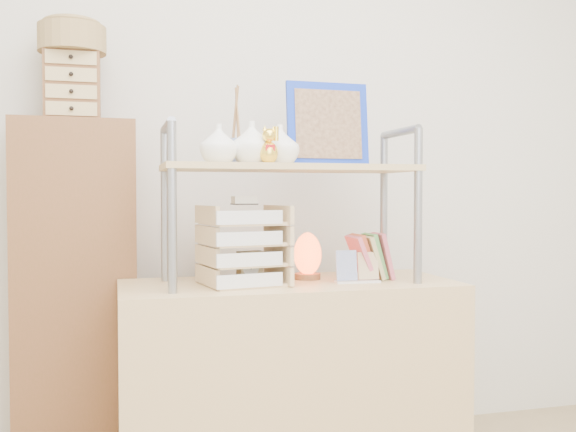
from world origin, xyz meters
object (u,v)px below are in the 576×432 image
Objects in this scene: desk at (290,385)px; cabinet at (75,296)px; letter_tray at (244,250)px; salt_lamp at (307,255)px.

cabinet reaches higher than desk.
letter_tray is at bearing -36.39° from cabinet.
letter_tray is 0.28m from salt_lamp.
desk is at bearing 10.75° from letter_tray.
cabinet is 4.35× the size of letter_tray.
cabinet is 0.74m from letter_tray.
cabinet is at bearing 145.32° from letter_tray.
desk is 0.53m from letter_tray.
cabinet is at bearing 153.94° from desk.
salt_lamp is at bearing 36.87° from desk.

